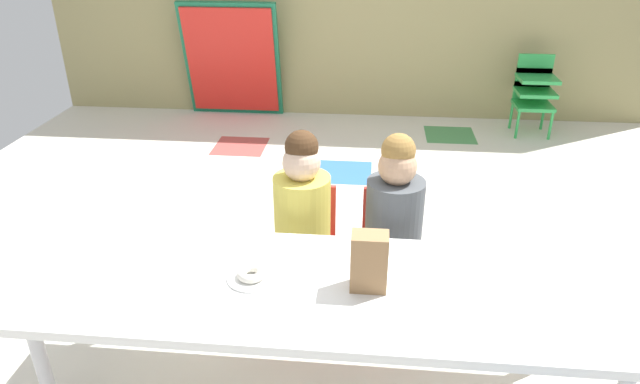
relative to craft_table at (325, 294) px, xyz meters
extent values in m
cube|color=silver|center=(-0.06, 0.87, -0.52)|extent=(5.74, 5.58, 0.02)
cube|color=#478C51|center=(0.39, 0.42, -0.51)|extent=(0.43, 0.43, 0.00)
cube|color=gray|center=(-0.96, 0.42, -0.51)|extent=(0.43, 0.43, 0.00)
cube|color=silver|center=(1.29, 1.77, -0.51)|extent=(0.43, 0.43, 0.00)
cube|color=#B24C47|center=(-0.96, 2.67, -0.51)|extent=(0.43, 0.43, 0.00)
cube|color=#478C51|center=(0.84, 3.12, -0.51)|extent=(0.43, 0.43, 0.00)
cube|color=gray|center=(0.39, 0.42, -0.51)|extent=(0.43, 0.43, 0.00)
cube|color=#336BB2|center=(-0.06, 2.22, -0.51)|extent=(0.43, 0.43, 0.00)
cube|color=white|center=(0.00, 0.00, 0.02)|extent=(2.09, 0.70, 0.04)
cylinder|color=#B2B2B7|center=(-0.97, -0.29, -0.25)|extent=(0.05, 0.05, 0.51)
cylinder|color=#B2B2B7|center=(-0.97, 0.29, -0.25)|extent=(0.05, 0.05, 0.51)
cylinder|color=#B2B2B7|center=(0.97, 0.29, -0.25)|extent=(0.05, 0.05, 0.51)
cube|color=red|center=(-0.16, 0.57, -0.21)|extent=(0.32, 0.30, 0.03)
cube|color=red|center=(-0.16, 0.72, -0.06)|extent=(0.29, 0.02, 0.30)
cylinder|color=#D8C64C|center=(-0.16, 0.57, 0.01)|extent=(0.31, 0.31, 0.38)
sphere|color=beige|center=(-0.16, 0.57, 0.27)|extent=(0.17, 0.17, 0.17)
sphere|color=#472D19|center=(-0.16, 0.58, 0.34)|extent=(0.15, 0.15, 0.15)
cylinder|color=red|center=(-0.30, 0.44, -0.36)|extent=(0.02, 0.02, 0.28)
cylinder|color=red|center=(-0.02, 0.44, -0.36)|extent=(0.02, 0.02, 0.28)
cylinder|color=red|center=(-0.30, 0.70, -0.36)|extent=(0.02, 0.02, 0.28)
cylinder|color=red|center=(-0.02, 0.70, -0.36)|extent=(0.02, 0.02, 0.28)
cube|color=red|center=(0.26, 0.57, -0.21)|extent=(0.32, 0.30, 0.03)
cube|color=red|center=(0.26, 0.72, -0.06)|extent=(0.29, 0.02, 0.30)
cylinder|color=#4C5156|center=(0.26, 0.57, 0.01)|extent=(0.32, 0.32, 0.38)
sphere|color=tan|center=(0.26, 0.57, 0.27)|extent=(0.17, 0.17, 0.17)
sphere|color=olive|center=(0.26, 0.58, 0.34)|extent=(0.15, 0.15, 0.15)
cylinder|color=red|center=(0.12, 0.44, -0.36)|extent=(0.02, 0.02, 0.28)
cylinder|color=red|center=(0.40, 0.44, -0.36)|extent=(0.02, 0.02, 0.28)
cylinder|color=red|center=(0.12, 0.70, -0.36)|extent=(0.02, 0.02, 0.28)
cylinder|color=red|center=(0.40, 0.70, -0.36)|extent=(0.02, 0.02, 0.28)
cube|color=green|center=(1.54, 3.22, -0.25)|extent=(0.32, 0.30, 0.03)
cube|color=green|center=(1.54, 3.36, -0.16)|extent=(0.30, 0.02, 0.18)
cube|color=green|center=(1.54, 3.22, -0.13)|extent=(0.32, 0.30, 0.03)
cube|color=green|center=(1.54, 3.36, -0.04)|extent=(0.30, 0.02, 0.18)
cube|color=green|center=(1.54, 3.22, -0.01)|extent=(0.32, 0.30, 0.03)
cube|color=green|center=(1.54, 3.36, 0.08)|extent=(0.30, 0.02, 0.18)
cylinder|color=green|center=(1.40, 3.09, -0.38)|extent=(0.02, 0.02, 0.26)
cylinder|color=green|center=(1.68, 3.09, -0.38)|extent=(0.02, 0.02, 0.26)
cylinder|color=green|center=(1.40, 3.35, -0.38)|extent=(0.02, 0.02, 0.26)
cylinder|color=green|center=(1.68, 3.35, -0.38)|extent=(0.02, 0.02, 0.26)
cube|color=#19724C|center=(-1.19, 3.47, 0.03)|extent=(0.90, 0.28, 1.09)
cube|color=red|center=(-1.19, 3.43, 0.03)|extent=(0.83, 0.23, 0.99)
cube|color=#9E754C|center=(0.15, 0.00, 0.15)|extent=(0.13, 0.09, 0.22)
cylinder|color=white|center=(-0.27, 0.01, 0.05)|extent=(0.18, 0.18, 0.01)
torus|color=white|center=(-0.27, 0.01, 0.07)|extent=(0.11, 0.11, 0.03)
camera|label=1|loc=(0.14, -1.67, 1.24)|focal=31.41mm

